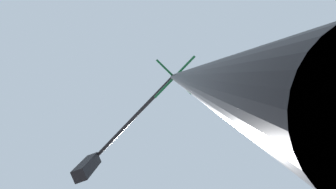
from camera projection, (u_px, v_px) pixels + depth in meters
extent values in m
cylinder|color=black|center=(180.00, 78.00, 1.85)|extent=(0.12, 0.12, 5.84)
cylinder|color=black|center=(133.00, 118.00, 4.46)|extent=(1.34, 2.62, 0.09)
cube|color=black|center=(87.00, 167.00, 4.12)|extent=(0.28, 0.28, 0.80)
sphere|color=red|center=(88.00, 166.00, 4.38)|extent=(0.18, 0.18, 0.18)
sphere|color=orange|center=(83.00, 171.00, 4.14)|extent=(0.18, 0.18, 0.18)
sphere|color=green|center=(78.00, 177.00, 3.89)|extent=(0.18, 0.18, 0.18)
cube|color=#0F5128|center=(174.00, 77.00, 3.51)|extent=(0.52, 1.01, 0.20)
cube|color=#0F5128|center=(174.00, 77.00, 3.73)|extent=(0.92, 0.47, 0.20)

